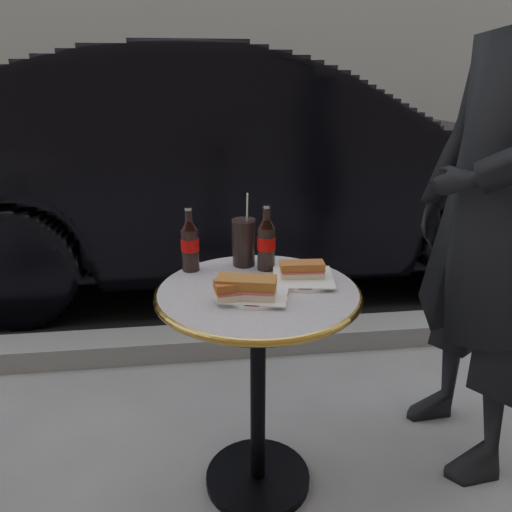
{
  "coord_description": "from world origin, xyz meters",
  "views": [
    {
      "loc": [
        -0.18,
        -1.36,
        1.34
      ],
      "look_at": [
        0.0,
        0.05,
        0.82
      ],
      "focal_mm": 35.0,
      "sensor_mm": 36.0,
      "label": 1
    }
  ],
  "objects": [
    {
      "name": "parked_car",
      "position": [
        0.21,
        2.03,
        0.75
      ],
      "size": [
        1.63,
        4.58,
        1.5
      ],
      "primitive_type": "imported",
      "rotation": [
        0.0,
        0.0,
        1.58
      ],
      "color": "black",
      "rests_on": "ground"
    },
    {
      "name": "sandwich_left_a",
      "position": [
        -0.06,
        -0.08,
        0.77
      ],
      "size": [
        0.15,
        0.09,
        0.05
      ],
      "primitive_type": "cube",
      "rotation": [
        0.0,
        0.0,
        0.13
      ],
      "color": "#A25529",
      "rests_on": "plate_left"
    },
    {
      "name": "curb",
      "position": [
        0.0,
        0.9,
        0.05
      ],
      "size": [
        40.0,
        0.2,
        0.12
      ],
      "primitive_type": "cube",
      "color": "gray",
      "rests_on": "ground"
    },
    {
      "name": "cola_bottle_right",
      "position": [
        0.05,
        0.16,
        0.84
      ],
      "size": [
        0.08,
        0.08,
        0.22
      ],
      "primitive_type": null,
      "rotation": [
        0.0,
        0.0,
        0.4
      ],
      "color": "black",
      "rests_on": "bistro_table"
    },
    {
      "name": "sandwich_left_b",
      "position": [
        -0.04,
        -0.08,
        0.77
      ],
      "size": [
        0.18,
        0.12,
        0.06
      ],
      "primitive_type": "cube",
      "rotation": [
        0.0,
        0.0,
        -0.24
      ],
      "color": "#AB662B",
      "rests_on": "plate_left"
    },
    {
      "name": "asphalt_road",
      "position": [
        0.0,
        5.0,
        0.0
      ],
      "size": [
        40.0,
        8.0,
        0.0
      ],
      "primitive_type": "cube",
      "color": "black",
      "rests_on": "ground"
    },
    {
      "name": "cola_glass",
      "position": [
        -0.02,
        0.21,
        0.81
      ],
      "size": [
        0.1,
        0.1,
        0.16
      ],
      "primitive_type": "cylinder",
      "rotation": [
        0.0,
        0.0,
        -0.33
      ],
      "color": "black",
      "rests_on": "bistro_table"
    },
    {
      "name": "pedestrian",
      "position": [
        0.78,
        0.09,
        0.92
      ],
      "size": [
        0.49,
        0.7,
        1.84
      ],
      "primitive_type": "imported",
      "rotation": [
        0.0,
        0.0,
        -1.5
      ],
      "color": "black",
      "rests_on": "ground"
    },
    {
      "name": "sandwich_right",
      "position": [
        0.14,
        0.05,
        0.77
      ],
      "size": [
        0.14,
        0.07,
        0.05
      ],
      "primitive_type": "cube",
      "rotation": [
        0.0,
        0.0,
        -0.07
      ],
      "color": "#AA5F2B",
      "rests_on": "plate_right"
    },
    {
      "name": "plate_right",
      "position": [
        0.15,
        0.05,
        0.74
      ],
      "size": [
        0.25,
        0.25,
        0.01
      ],
      "primitive_type": "cylinder",
      "rotation": [
        0.0,
        0.0,
        -0.32
      ],
      "color": "white",
      "rests_on": "bistro_table"
    },
    {
      "name": "bistro_table",
      "position": [
        0.0,
        0.0,
        0.37
      ],
      "size": [
        0.62,
        0.62,
        0.73
      ],
      "primitive_type": null,
      "color": "#BAB2C4",
      "rests_on": "ground"
    },
    {
      "name": "ground",
      "position": [
        0.0,
        0.0,
        0.0
      ],
      "size": [
        80.0,
        80.0,
        0.0
      ],
      "primitive_type": "plane",
      "color": "gray",
      "rests_on": "ground"
    },
    {
      "name": "cola_bottle_left",
      "position": [
        -0.2,
        0.18,
        0.84
      ],
      "size": [
        0.07,
        0.07,
        0.21
      ],
      "primitive_type": null,
      "rotation": [
        0.0,
        0.0,
        0.14
      ],
      "color": "black",
      "rests_on": "bistro_table"
    },
    {
      "name": "plate_left",
      "position": [
        -0.01,
        -0.05,
        0.74
      ],
      "size": [
        0.26,
        0.26,
        0.01
      ],
      "primitive_type": "cylinder",
      "rotation": [
        0.0,
        0.0,
        -0.43
      ],
      "color": "white",
      "rests_on": "bistro_table"
    }
  ]
}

